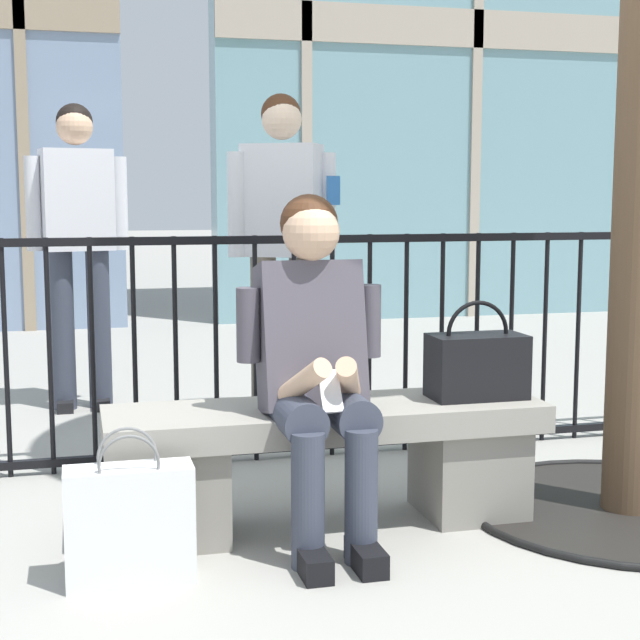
% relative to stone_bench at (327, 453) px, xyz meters
% --- Properties ---
extents(ground_plane, '(60.00, 60.00, 0.00)m').
position_rel_stone_bench_xyz_m(ground_plane, '(0.00, 0.00, -0.27)').
color(ground_plane, '#9E9B93').
extents(stone_bench, '(1.60, 0.44, 0.45)m').
position_rel_stone_bench_xyz_m(stone_bench, '(0.00, 0.00, 0.00)').
color(stone_bench, gray).
rests_on(stone_bench, ground).
extents(seated_person_with_phone, '(0.52, 0.66, 1.21)m').
position_rel_stone_bench_xyz_m(seated_person_with_phone, '(-0.07, -0.13, 0.38)').
color(seated_person_with_phone, '#383D4C').
rests_on(seated_person_with_phone, ground).
extents(handbag_on_bench, '(0.36, 0.20, 0.37)m').
position_rel_stone_bench_xyz_m(handbag_on_bench, '(0.58, -0.01, 0.31)').
color(handbag_on_bench, black).
rests_on(handbag_on_bench, stone_bench).
extents(shopping_bag, '(0.40, 0.15, 0.49)m').
position_rel_stone_bench_xyz_m(shopping_bag, '(-0.73, -0.35, -0.08)').
color(shopping_bag, white).
rests_on(shopping_bag, ground).
extents(bystander_at_railing, '(0.55, 0.38, 1.71)m').
position_rel_stone_bench_xyz_m(bystander_at_railing, '(0.15, 1.46, 0.73)').
color(bystander_at_railing, '#6B6051').
rests_on(bystander_at_railing, ground).
extents(bystander_further_back, '(0.55, 0.29, 1.71)m').
position_rel_stone_bench_xyz_m(bystander_further_back, '(-0.85, 2.24, 0.73)').
color(bystander_further_back, '#383D4C').
rests_on(bystander_further_back, ground).
extents(plaza_railing, '(9.55, 0.04, 1.03)m').
position_rel_stone_bench_xyz_m(plaza_railing, '(0.00, 0.93, 0.25)').
color(plaza_railing, black).
rests_on(plaza_railing, ground).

